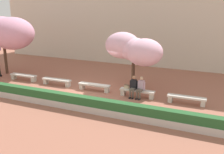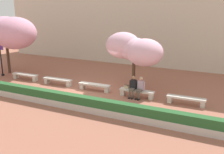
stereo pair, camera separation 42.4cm
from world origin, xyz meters
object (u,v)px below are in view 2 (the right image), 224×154
(person_seated_right, at_px, (140,87))
(cherry_tree_secondary, at_px, (8,32))
(cherry_tree_main, at_px, (134,49))
(lamp_post_with_banner, at_px, (0,46))
(stone_bench_center, at_px, (94,86))
(stone_bench_west_end, at_px, (25,76))
(handbag, at_px, (126,86))
(stone_bench_east_end, at_px, (186,99))
(person_seated_left, at_px, (133,86))
(stone_bench_near_east, at_px, (137,92))
(stone_bench_near_west, at_px, (58,80))

(person_seated_right, relative_size, cherry_tree_secondary, 0.26)
(cherry_tree_main, xyz_separation_m, lamp_post_with_banner, (-10.27, -1.58, -0.30))
(stone_bench_center, distance_m, cherry_tree_secondary, 8.81)
(stone_bench_west_end, relative_size, handbag, 6.33)
(stone_bench_east_end, bearing_deg, person_seated_left, -179.02)
(stone_bench_center, xyz_separation_m, stone_bench_near_east, (2.91, 0.00, 0.00))
(person_seated_left, distance_m, cherry_tree_main, 2.67)
(stone_bench_near_west, distance_m, person_seated_right, 6.06)
(stone_bench_west_end, xyz_separation_m, cherry_tree_secondary, (-2.40, 1.07, 2.97))
(stone_bench_west_end, height_order, stone_bench_east_end, same)
(cherry_tree_main, bearing_deg, cherry_tree_secondary, -176.42)
(stone_bench_near_west, relative_size, stone_bench_east_end, 1.00)
(stone_bench_east_end, bearing_deg, cherry_tree_secondary, 175.64)
(cherry_tree_main, bearing_deg, stone_bench_near_east, -63.25)
(stone_bench_near_west, height_order, lamp_post_with_banner, lamp_post_with_banner)
(cherry_tree_secondary, bearing_deg, person_seated_right, -5.65)
(stone_bench_west_end, bearing_deg, person_seated_right, -0.34)
(stone_bench_near_east, bearing_deg, person_seated_right, -13.15)
(stone_bench_near_east, height_order, stone_bench_east_end, same)
(stone_bench_east_end, xyz_separation_m, lamp_post_with_banner, (-14.04, 0.13, 1.99))
(stone_bench_center, height_order, person_seated_right, person_seated_right)
(stone_bench_center, height_order, person_seated_left, person_seated_left)
(stone_bench_center, distance_m, stone_bench_near_east, 2.91)
(handbag, distance_m, cherry_tree_secondary, 10.85)
(stone_bench_near_east, xyz_separation_m, handbag, (-0.69, 0.00, 0.27))
(stone_bench_east_end, xyz_separation_m, cherry_tree_main, (-3.77, 1.71, 2.29))
(stone_bench_near_west, distance_m, stone_bench_center, 2.91)
(person_seated_right, relative_size, cherry_tree_main, 0.32)
(stone_bench_east_end, bearing_deg, lamp_post_with_banner, 179.47)
(person_seated_left, xyz_separation_m, cherry_tree_main, (-0.63, 1.77, 1.90))
(stone_bench_near_west, distance_m, lamp_post_with_banner, 5.67)
(stone_bench_west_end, distance_m, stone_bench_east_end, 11.64)
(person_seated_right, xyz_separation_m, cherry_tree_main, (-1.09, 1.77, 1.90))
(cherry_tree_main, relative_size, lamp_post_with_banner, 1.04)
(stone_bench_near_east, bearing_deg, person_seated_left, -167.13)
(handbag, bearing_deg, stone_bench_west_end, -179.99)
(handbag, xyz_separation_m, cherry_tree_main, (-0.18, 1.71, 2.02))
(person_seated_right, bearing_deg, handbag, 176.61)
(stone_bench_center, relative_size, lamp_post_with_banner, 0.56)
(stone_bench_near_east, bearing_deg, stone_bench_west_end, 180.00)
(stone_bench_center, bearing_deg, person_seated_right, -0.97)
(stone_bench_center, bearing_deg, cherry_tree_secondary, 172.58)
(person_seated_right, bearing_deg, stone_bench_west_end, 179.66)
(stone_bench_east_end, relative_size, lamp_post_with_banner, 0.56)
(handbag, height_order, cherry_tree_main, cherry_tree_main)
(stone_bench_west_end, xyz_separation_m, cherry_tree_main, (7.87, 1.71, 2.29))
(cherry_tree_main, bearing_deg, stone_bench_center, -140.05)
(stone_bench_west_end, bearing_deg, stone_bench_near_west, 0.00)
(stone_bench_center, distance_m, handbag, 2.24)
(stone_bench_west_end, distance_m, stone_bench_near_east, 8.73)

